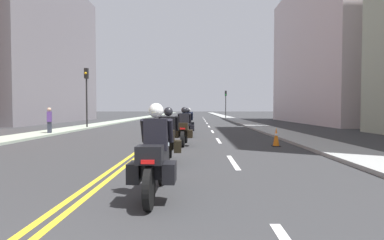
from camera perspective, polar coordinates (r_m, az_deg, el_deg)
ground_plane at (r=48.95m, az=-1.45°, el=0.27°), size 264.00×264.00×0.00m
sidewalk_left at (r=49.77m, az=-9.74°, el=0.34°), size 2.02×144.00×0.12m
sidewalk_right at (r=49.17m, az=6.95°, el=0.34°), size 2.02×144.00×0.12m
centreline_yellow_inner at (r=48.95m, az=-1.59°, el=0.28°), size 0.12×132.00×0.01m
centreline_yellow_outer at (r=48.94m, az=-1.31°, el=0.28°), size 0.12×132.00×0.01m
lane_dashes_white at (r=29.94m, az=2.94°, el=-0.87°), size 0.14×56.40×0.01m
building_left_1 at (r=41.37m, az=-28.73°, el=11.25°), size 10.00×21.06×16.63m
building_right_1 at (r=37.79m, az=24.17°, el=11.54°), size 7.18×21.00×15.74m
motorcycle_0 at (r=5.42m, az=-6.78°, el=-7.12°), size 0.76×2.28×1.64m
motorcycle_1 at (r=8.87m, az=-4.41°, el=-3.65°), size 0.78×2.26×1.59m
motorcycle_2 at (r=13.09m, az=-1.47°, el=-1.83°), size 0.78×2.31×1.62m
motorcycle_3 at (r=16.92m, az=-0.85°, el=-0.96°), size 0.76×2.20×1.59m
motorcycle_4 at (r=20.40m, az=-0.65°, el=-0.40°), size 0.76×2.22×1.59m
traffic_cone_0 at (r=13.12m, az=15.28°, el=-3.05°), size 0.33×0.33×0.78m
traffic_light_near at (r=25.52m, az=-18.90°, el=5.79°), size 0.28×0.38×4.70m
traffic_light_far at (r=49.18m, az=6.25°, el=3.81°), size 0.28×0.38×4.39m
pedestrian_0 at (r=20.07m, az=-24.83°, el=-0.15°), size 0.30×0.40×1.61m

